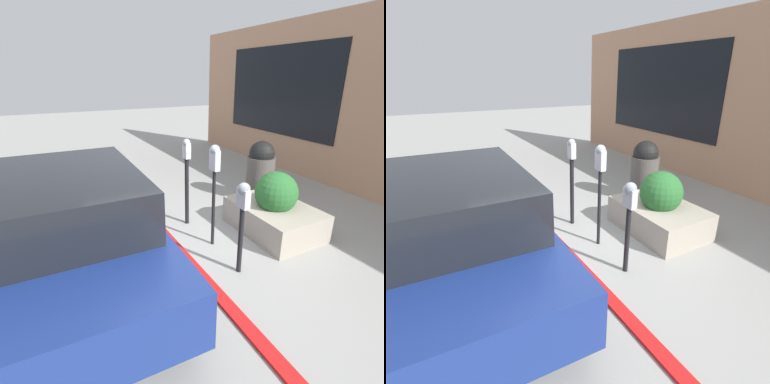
# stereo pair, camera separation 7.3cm
# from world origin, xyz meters

# --- Properties ---
(ground_plane) EXTENTS (40.00, 40.00, 0.00)m
(ground_plane) POSITION_xyz_m (0.00, 0.00, 0.00)
(ground_plane) COLOR #999993
(curb_strip) EXTENTS (13.50, 0.16, 0.04)m
(curb_strip) POSITION_xyz_m (0.00, 0.08, 0.02)
(curb_strip) COLOR red
(curb_strip) RESTS_ON ground_plane
(parking_meter_nearest) EXTENTS (0.19, 0.16, 1.30)m
(parking_meter_nearest) POSITION_xyz_m (-0.80, -0.44, 0.93)
(parking_meter_nearest) COLOR black
(parking_meter_nearest) RESTS_ON ground_plane
(parking_meter_second) EXTENTS (0.17, 0.15, 1.61)m
(parking_meter_second) POSITION_xyz_m (-0.02, -0.49, 1.21)
(parking_meter_second) COLOR black
(parking_meter_second) RESTS_ON ground_plane
(parking_meter_middle) EXTENTS (0.15, 0.13, 1.55)m
(parking_meter_middle) POSITION_xyz_m (0.81, -0.46, 0.99)
(parking_meter_middle) COLOR black
(parking_meter_middle) RESTS_ON ground_plane
(planter_box) EXTENTS (1.51, 1.07, 1.06)m
(planter_box) POSITION_xyz_m (-0.14, -1.64, 0.39)
(planter_box) COLOR #A39989
(planter_box) RESTS_ON ground_plane
(parked_car_front) EXTENTS (4.23, 1.99, 1.49)m
(parked_car_front) POSITION_xyz_m (0.11, 1.54, 0.77)
(parked_car_front) COLOR navy
(parked_car_front) RESTS_ON ground_plane
(trash_bin) EXTENTS (0.58, 0.58, 1.28)m
(trash_bin) POSITION_xyz_m (1.08, -2.32, 0.64)
(trash_bin) COLOR #514C47
(trash_bin) RESTS_ON ground_plane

